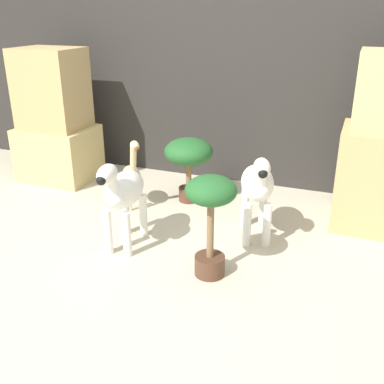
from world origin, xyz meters
TOP-DOWN VIEW (x-y plane):
  - ground_plane at (0.00, 0.00)m, footprint 14.00×14.00m
  - wall_back at (0.00, 1.74)m, footprint 6.40×0.08m
  - rock_pillar_left at (-1.34, 1.20)m, footprint 0.62×0.50m
  - zebra_right at (0.57, 0.72)m, footprint 0.32×0.53m
  - zebra_left at (-0.18, 0.30)m, footprint 0.25×0.53m
  - giraffe_figurine at (-0.43, 0.87)m, footprint 0.32×0.37m
  - potted_palm_front at (-0.07, 1.13)m, footprint 0.37×0.37m
  - potted_palm_back at (0.43, 0.18)m, footprint 0.29×0.29m

SIDE VIEW (x-z plane):
  - ground_plane at x=0.00m, z-range 0.00..0.00m
  - giraffe_figurine at x=-0.43m, z-range -0.01..0.57m
  - zebra_right at x=0.57m, z-range 0.06..0.68m
  - zebra_left at x=-0.18m, z-range 0.06..0.68m
  - potted_palm_front at x=-0.07m, z-range 0.12..0.63m
  - potted_palm_back at x=0.43m, z-range 0.12..0.72m
  - rock_pillar_left at x=-1.34m, z-range -0.05..1.08m
  - wall_back at x=0.00m, z-range 0.00..2.20m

